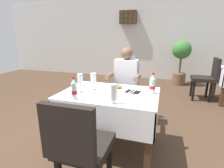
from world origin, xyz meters
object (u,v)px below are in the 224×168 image
Objects in this scene: plate_far_diner at (116,87)px; napkin_cutlery_set at (133,92)px; chair_near_camera_side at (80,145)px; beer_glass_middle at (93,81)px; seated_diner_far at (125,82)px; potted_plant_corner at (181,57)px; background_chair_left at (207,76)px; main_dining_table at (110,106)px; beer_glass_right at (114,94)px; cola_bottle_secondary at (74,89)px; cola_bottle_primary at (152,85)px; plate_near_camera at (113,95)px; wall_bottle_rack at (128,17)px; chair_far_diner_seat at (124,90)px; beer_glass_left at (80,83)px.

plate_far_diner reaches higher than napkin_cutlery_set.
beer_glass_middle reaches higher than chair_near_camera_side.
potted_plant_corner reaches higher than seated_diner_far.
background_chair_left is (1.29, 2.24, -0.21)m from napkin_cutlery_set.
main_dining_table is at bearing -106.81° from potted_plant_corner.
beer_glass_middle is at bearing 135.66° from beer_glass_right.
cola_bottle_secondary is (-0.06, -0.37, -0.00)m from beer_glass_middle.
napkin_cutlery_set is at bearing -179.49° from cola_bottle_primary.
plate_near_camera is 0.17× the size of potted_plant_corner.
main_dining_table is 0.53m from cola_bottle_secondary.
plate_near_camera is at bearing -79.74° from wall_bottle_rack.
beer_glass_middle reaches higher than beer_glass_right.
beer_glass_right is at bearing -83.92° from seated_diner_far.
potted_plant_corner is at bearing 75.01° from plate_near_camera.
chair_near_camera_side is 4.75× the size of beer_glass_right.
napkin_cutlery_set is at bearing -68.93° from chair_far_diner_seat.
chair_far_diner_seat is at bearing -135.25° from background_chair_left.
plate_near_camera is 0.29m from napkin_cutlery_set.
cola_bottle_secondary is at bearing -151.18° from cola_bottle_primary.
main_dining_table is at bearing -80.62° from wall_bottle_rack.
beer_glass_right is at bearing -65.61° from main_dining_table.
plate_far_diner is (-0.06, 0.30, 0.00)m from plate_near_camera.
wall_bottle_rack reaches higher than plate_far_diner.
beer_glass_right is (0.15, -1.13, 0.31)m from chair_far_diner_seat.
main_dining_table is 5.71× the size of beer_glass_right.
beer_glass_right is 0.80× the size of cola_bottle_primary.
plate_near_camera reaches higher than main_dining_table.
plate_far_diner is at bearing -91.15° from seated_diner_far.
beer_glass_left reaches higher than chair_near_camera_side.
background_chair_left reaches higher than plate_far_diner.
plate_near_camera is at bearing -150.75° from cola_bottle_primary.
beer_glass_middle is 4.20m from wall_bottle_rack.
cola_bottle_primary is at bearing 0.51° from napkin_cutlery_set.
seated_diner_far reaches higher than beer_glass_left.
wall_bottle_rack is at bearing 101.62° from chair_far_diner_seat.
wall_bottle_rack reaches higher than chair_far_diner_seat.
background_chair_left is at bearing 52.18° from beer_glass_left.
cola_bottle_primary is at bearing 29.25° from plate_near_camera.
cola_bottle_secondary is at bearing -151.64° from plate_near_camera.
beer_glass_left is at bearing -163.36° from main_dining_table.
chair_far_diner_seat is 1.00× the size of background_chair_left.
chair_far_diner_seat is at bearing 95.39° from plate_near_camera.
plate_far_diner is (0.03, -0.63, 0.22)m from chair_far_diner_seat.
plate_far_diner is at bearing 35.88° from beer_glass_left.
cola_bottle_secondary is (-0.29, -1.13, 0.31)m from chair_far_diner_seat.
beer_glass_middle reaches higher than background_chair_left.
beer_glass_right is 0.81× the size of cola_bottle_secondary.
seated_diner_far is at bearing 88.40° from chair_near_camera_side.
plate_near_camera is 2.88m from background_chair_left.
wall_bottle_rack reaches higher than beer_glass_middle.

